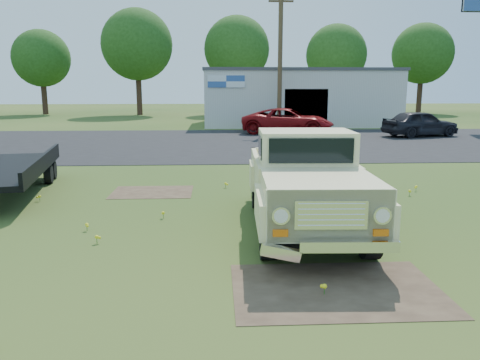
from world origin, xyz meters
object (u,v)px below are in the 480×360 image
at_px(dark_sedan, 420,124).
at_px(red_pickup, 288,121).
at_px(vintage_pickup_truck, 305,180).
at_px(flatbed_trailer, 5,165).

bearing_deg(dark_sedan, red_pickup, 60.60).
xyz_separation_m(vintage_pickup_truck, dark_sedan, (10.05, 17.45, -0.26)).
height_order(flatbed_trailer, dark_sedan, flatbed_trailer).
bearing_deg(vintage_pickup_truck, flatbed_trailer, 157.07).
bearing_deg(red_pickup, flatbed_trailer, 162.56).
bearing_deg(flatbed_trailer, vintage_pickup_truck, -35.16).
bearing_deg(red_pickup, vintage_pickup_truck, -172.85).
distance_m(red_pickup, dark_sedan, 7.69).
relative_size(vintage_pickup_truck, flatbed_trailer, 0.94).
xyz_separation_m(flatbed_trailer, red_pickup, (10.08, 15.96, -0.04)).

